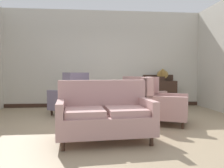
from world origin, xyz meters
The scene contains 12 objects.
ground centered at (0.00, 0.00, 0.00)m, with size 8.95×8.95×0.00m, color #9E896B.
wall_back centered at (0.00, 2.73, 1.55)m, with size 6.55×0.08×3.10m, color beige.
baseboard_back centered at (0.00, 2.67, 0.06)m, with size 6.39×0.03×0.12m, color #382319.
coffee_table centered at (-0.13, 0.53, 0.42)m, with size 0.77×0.77×0.53m.
porcelain_vase centered at (-0.14, 0.55, 0.68)m, with size 0.19×0.19×0.34m.
settee centered at (-0.24, -1.07, 0.41)m, with size 1.58×0.96×0.98m.
armchair_near_sideboard centered at (0.88, 1.11, 0.43)m, with size 1.12×1.13×1.01m.
armchair_foreground_right centered at (1.07, 0.04, 0.42)m, with size 1.19×1.17×1.01m.
armchair_back_corner centered at (-0.97, 1.26, 0.47)m, with size 1.08×1.07×1.11m.
side_table centered at (0.90, 1.03, 0.41)m, with size 0.49×0.49×0.68m.
sideboard centered at (1.78, 2.43, 0.48)m, with size 1.01×0.43×1.03m.
gramophone centered at (1.83, 2.34, 1.10)m, with size 0.48×0.55×0.53m.
Camera 1 is at (-0.50, -4.80, 1.11)m, focal length 37.02 mm.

